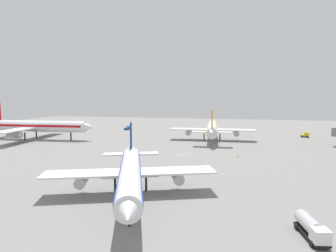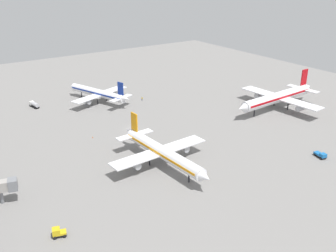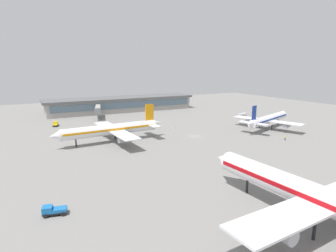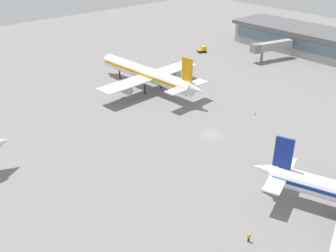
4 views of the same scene
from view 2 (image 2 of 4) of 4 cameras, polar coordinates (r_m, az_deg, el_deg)
ground at (r=152.77m, az=-5.50°, el=-0.38°), size 288.00×288.00×0.00m
airplane_at_gate at (r=184.39m, az=-10.32°, el=4.86°), size 38.15×31.39×12.01m
airplane_taxiing at (r=122.28m, az=-0.89°, el=-3.87°), size 43.54×34.95×13.24m
airplane_distant at (r=178.26m, az=16.02°, el=4.14°), size 40.70×50.68×15.42m
fuel_truck at (r=185.24m, az=-19.27°, el=3.05°), size 6.54×3.09×2.50m
pushback_tractor at (r=138.71m, az=21.75°, el=-4.01°), size 4.71×3.00×1.90m
baggage_tug at (r=97.64m, az=-16.03°, el=-14.94°), size 2.98×3.61×2.30m
ground_crew_worker at (r=184.94m, az=-3.88°, el=4.08°), size 0.54×0.54×1.67m
safety_cone_near_gate at (r=146.37m, az=-11.15°, el=-1.65°), size 0.44×0.44×0.60m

